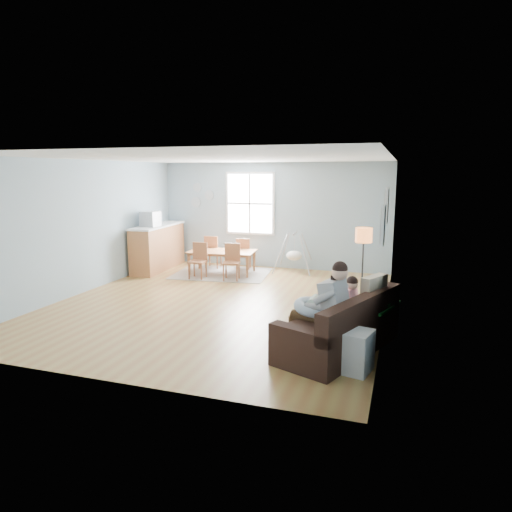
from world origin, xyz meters
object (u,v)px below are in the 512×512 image
(chair_sw, at_px, (199,258))
(chair_se, at_px, (232,260))
(toddler, at_px, (345,299))
(monitor, at_px, (150,219))
(counter, at_px, (158,247))
(floor_lamp, at_px, (364,242))
(storage_cube, at_px, (351,350))
(baby_swing, at_px, (294,255))
(father, at_px, (324,305))
(chair_ne, at_px, (243,252))
(sofa, at_px, (342,331))
(dining_table, at_px, (222,262))
(chair_nw, at_px, (212,250))

(chair_sw, height_order, chair_se, chair_se)
(toddler, bearing_deg, monitor, 146.23)
(counter, bearing_deg, floor_lamp, -19.40)
(toddler, bearing_deg, chair_sw, 139.46)
(storage_cube, relative_size, baby_swing, 0.55)
(baby_swing, bearing_deg, monitor, -161.19)
(father, xyz_separation_m, baby_swing, (-1.60, 5.03, -0.28))
(floor_lamp, bearing_deg, storage_cube, -87.30)
(chair_se, bearing_deg, counter, 167.08)
(floor_lamp, height_order, chair_se, floor_lamp)
(monitor, bearing_deg, counter, 95.94)
(chair_ne, relative_size, monitor, 1.94)
(sofa, distance_m, chair_ne, 5.60)
(monitor, bearing_deg, chair_sw, -8.74)
(sofa, xyz_separation_m, storage_cube, (0.19, -0.59, -0.03))
(toddler, distance_m, chair_ne, 5.43)
(dining_table, bearing_deg, monitor, -173.04)
(floor_lamp, relative_size, dining_table, 0.92)
(dining_table, xyz_separation_m, chair_ne, (0.35, 0.60, 0.17))
(father, xyz_separation_m, monitor, (-4.94, 3.89, 0.62))
(father, bearing_deg, counter, 139.32)
(chair_sw, height_order, baby_swing, baby_swing)
(floor_lamp, distance_m, baby_swing, 3.31)
(chair_ne, bearing_deg, floor_lamp, -37.81)
(chair_se, bearing_deg, father, -53.71)
(father, height_order, chair_se, father)
(floor_lamp, bearing_deg, chair_nw, 149.33)
(floor_lamp, distance_m, dining_table, 4.08)
(dining_table, relative_size, baby_swing, 1.57)
(counter, bearing_deg, father, -40.68)
(sofa, bearing_deg, chair_se, 130.22)
(chair_nw, xyz_separation_m, monitor, (-1.24, -0.89, 0.85))
(baby_swing, bearing_deg, chair_se, -132.98)
(sofa, bearing_deg, toddler, 89.69)
(toddler, distance_m, counter, 6.47)
(dining_table, relative_size, monitor, 3.82)
(toddler, height_order, counter, counter)
(chair_nw, relative_size, baby_swing, 0.84)
(toddler, bearing_deg, floor_lamp, 88.46)
(father, height_order, chair_nw, father)
(chair_ne, height_order, counter, counter)
(monitor, distance_m, baby_swing, 3.64)
(storage_cube, bearing_deg, chair_sw, 134.56)
(chair_nw, relative_size, monitor, 2.04)
(storage_cube, bearing_deg, chair_ne, 122.18)
(floor_lamp, distance_m, storage_cube, 2.95)
(toddler, relative_size, counter, 0.40)
(chair_se, height_order, counter, counter)
(floor_lamp, height_order, storage_cube, floor_lamp)
(chair_se, xyz_separation_m, monitor, (-2.17, 0.12, 0.86))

